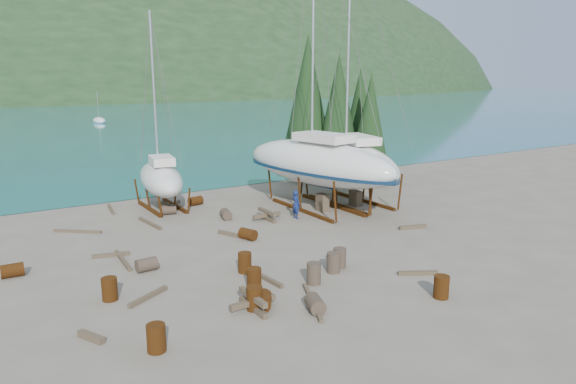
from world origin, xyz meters
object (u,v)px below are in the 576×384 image
large_sailboat_near (317,162)px  worker (296,204)px  small_sailboat_shore (161,178)px  large_sailboat_far (351,162)px

large_sailboat_near → worker: bearing=-164.6°
large_sailboat_near → small_sailboat_shore: (-8.25, 5.40, -1.03)m
large_sailboat_far → worker: bearing=-154.7°
large_sailboat_near → worker: (-2.36, -1.14, -2.17)m
large_sailboat_near → worker: large_sailboat_near is taller
large_sailboat_near → worker: 3.41m
large_sailboat_far → worker: large_sailboat_far is taller
large_sailboat_near → small_sailboat_shore: large_sailboat_near is taller
large_sailboat_near → large_sailboat_far: 2.64m
small_sailboat_shore → large_sailboat_near: bearing=-23.2°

